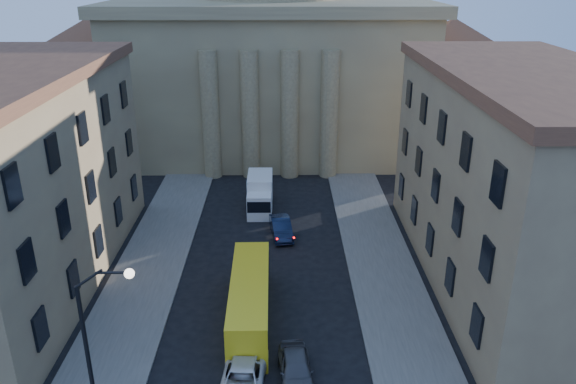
# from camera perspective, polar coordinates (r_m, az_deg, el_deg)

# --- Properties ---
(sidewalk_left) EXTENTS (5.00, 60.00, 0.15)m
(sidewalk_left) POSITION_cam_1_polar(r_m,az_deg,el_deg) (38.09, -15.64, -11.47)
(sidewalk_left) COLOR #585550
(sidewalk_left) RESTS_ON ground
(sidewalk_right) EXTENTS (5.00, 60.00, 0.15)m
(sidewalk_right) POSITION_cam_1_polar(r_m,az_deg,el_deg) (37.53, 10.87, -11.55)
(sidewalk_right) COLOR #585550
(sidewalk_right) RESTS_ON ground
(church) EXTENTS (68.02, 28.76, 36.60)m
(church) POSITION_cam_1_polar(r_m,az_deg,el_deg) (68.60, -1.68, 14.76)
(church) COLOR #7F6C4E
(church) RESTS_ON ground
(building_left) EXTENTS (11.60, 26.60, 14.70)m
(building_left) POSITION_cam_1_polar(r_m,az_deg,el_deg) (41.25, -26.81, 0.98)
(building_left) COLOR #9E865D
(building_left) RESTS_ON ground
(building_right) EXTENTS (11.60, 26.60, 14.70)m
(building_right) POSITION_cam_1_polar(r_m,az_deg,el_deg) (40.20, 22.52, 1.19)
(building_right) COLOR #9E865D
(building_right) RESTS_ON ground
(street_lamp) EXTENTS (2.62, 0.44, 8.83)m
(street_lamp) POSITION_cam_1_polar(r_m,az_deg,el_deg) (26.93, -18.82, -13.97)
(street_lamp) COLOR black
(street_lamp) RESTS_ON ground
(car_left_mid) EXTENTS (2.61, 5.11, 1.38)m
(car_left_mid) POSITION_cam_1_polar(r_m,az_deg,el_deg) (30.69, -4.66, -18.47)
(car_left_mid) COLOR white
(car_left_mid) RESTS_ON ground
(car_right_far) EXTENTS (2.10, 4.50, 1.49)m
(car_right_far) POSITION_cam_1_polar(r_m,az_deg,el_deg) (31.14, 0.81, -17.56)
(car_right_far) COLOR #49494E
(car_right_far) RESTS_ON ground
(car_right_distant) EXTENTS (2.11, 4.54, 1.44)m
(car_right_distant) POSITION_cam_1_polar(r_m,az_deg,el_deg) (45.80, -0.71, -3.65)
(car_right_distant) COLOR #0E1932
(car_right_distant) RESTS_ON ground
(city_bus) EXTENTS (2.51, 10.15, 2.85)m
(city_bus) POSITION_cam_1_polar(r_m,az_deg,el_deg) (35.21, -3.90, -10.79)
(city_bus) COLOR yellow
(city_bus) RESTS_ON ground
(box_truck) EXTENTS (2.22, 5.53, 3.03)m
(box_truck) POSITION_cam_1_polar(r_m,az_deg,el_deg) (50.56, -2.87, -0.23)
(box_truck) COLOR white
(box_truck) RESTS_ON ground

